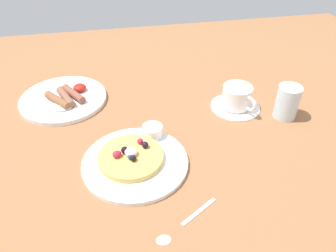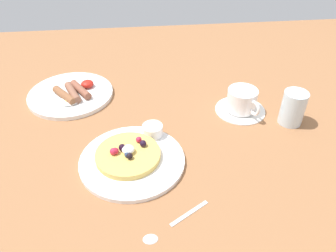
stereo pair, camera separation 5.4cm
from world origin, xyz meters
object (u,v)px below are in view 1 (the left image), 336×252
Objects in this scene: pancake_plate at (135,163)px; syrup_ramekin at (152,131)px; coffee_cup at (237,96)px; teaspoon at (177,228)px; coffee_saucer at (235,106)px; water_glass at (287,102)px; breakfast_plate at (63,99)px.

syrup_ramekin is (5.31, 8.24, 1.97)cm from pancake_plate.
teaspoon is (-24.57, -35.87, -3.58)cm from coffee_cup.
syrup_ramekin is at bearing 57.18° from pancake_plate.
coffee_saucer is at bearing 20.12° from syrup_ramekin.
coffee_cup is at bearing -67.69° from coffee_saucer.
coffee_saucer is 3.47cm from coffee_cup.
water_glass reaches higher than pancake_plate.
coffee_cup is (47.91, -12.74, 3.21)cm from breakfast_plate.
pancake_plate is 34.98cm from coffee_saucer.
breakfast_plate is 62.55cm from water_glass.
breakfast_plate is (-22.82, 21.75, -1.88)cm from syrup_ramekin.
pancake_plate is 19.51cm from teaspoon.
pancake_plate is at bearing -150.16° from coffee_saucer.
water_glass is (59.47, -18.98, 3.95)cm from breakfast_plate.
teaspoon is at bearing -88.89° from syrup_ramekin.
coffee_saucer is (25.03, 9.17, -2.14)cm from syrup_ramekin.
syrup_ramekin is 0.55× the size of water_glass.
water_glass is (11.55, -6.24, 0.74)cm from coffee_cup.
coffee_saucer is (30.34, 17.41, -0.17)cm from pancake_plate.
breakfast_plate is at bearing 136.37° from syrup_ramekin.
pancake_plate reaches higher than teaspoon.
water_glass is (41.96, 11.01, 4.03)cm from pancake_plate.
breakfast_plate is at bearing 165.12° from coffee_cup.
breakfast_plate reaches higher than coffee_saucer.
water_glass is at bearing 39.36° from teaspoon.
teaspoon is (5.83, -18.62, -0.29)cm from pancake_plate.
water_glass is (36.64, 2.78, 2.07)cm from syrup_ramekin.
teaspoon is (-24.51, -36.02, -0.12)cm from coffee_saucer.
pancake_plate is 43.57cm from water_glass.
coffee_cup is at bearing -14.88° from breakfast_plate.
pancake_plate is 1.75× the size of coffee_saucer.
coffee_saucer is at bearing 55.77° from teaspoon.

